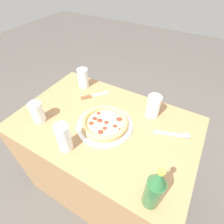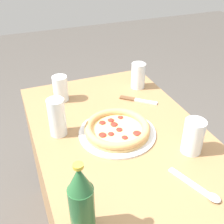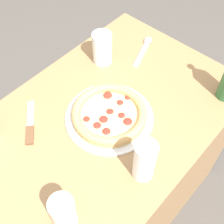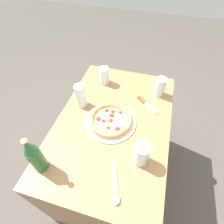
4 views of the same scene
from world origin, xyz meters
name	(u,v)px [view 3 (image 3 of 4)]	position (x,y,z in m)	size (l,w,h in m)	color
ground_plane	(107,198)	(0.00, 0.00, 0.00)	(8.00, 8.00, 0.00)	#4C4742
table	(106,167)	(0.00, 0.00, 0.38)	(1.04, 0.68, 0.76)	#997047
pizza_margherita	(109,114)	(0.01, -0.02, 0.78)	(0.31, 0.31, 0.05)	silver
glass_lemonade	(102,49)	(0.21, 0.20, 0.82)	(0.08, 0.08, 0.13)	white
glass_cola	(144,162)	(-0.08, -0.24, 0.83)	(0.07, 0.07, 0.16)	white
glass_water	(64,213)	(-0.34, -0.16, 0.82)	(0.07, 0.07, 0.12)	white
knife	(30,124)	(-0.20, 0.17, 0.77)	(0.14, 0.16, 0.01)	brown
spoon	(145,47)	(0.39, 0.12, 0.77)	(0.19, 0.09, 0.02)	silver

